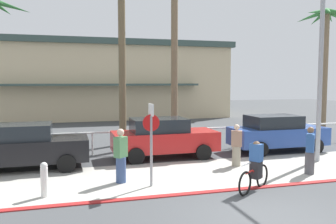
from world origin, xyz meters
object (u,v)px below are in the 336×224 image
pedestrian_2 (310,153)px  streetlight_curb (325,55)px  palm_tree_3 (175,23)px  car_black_1 (25,146)px  bollard_2 (44,179)px  car_blue_3 (277,133)px  pedestrian_1 (121,158)px  pedestrian_0 (236,147)px  palm_tree_2 (121,18)px  cyclist_red_0 (255,167)px  car_red_2 (163,138)px  stop_sign_bike_lane (151,133)px  palm_tree_4 (325,38)px

pedestrian_2 → streetlight_curb: bearing=40.6°
palm_tree_3 → car_black_1: bearing=-147.9°
bollard_2 → car_blue_3: car_blue_3 is taller
palm_tree_3 → car_black_1: palm_tree_3 is taller
palm_tree_3 → pedestrian_1: size_ratio=5.14×
palm_tree_3 → pedestrian_0: bearing=-84.4°
car_black_1 → pedestrian_1: (3.14, -2.68, -0.06)m
palm_tree_2 → cyclist_red_0: size_ratio=5.56×
car_red_2 → pedestrian_2: (4.19, -4.02, -0.10)m
stop_sign_bike_lane → bollard_2: bearing=-176.6°
palm_tree_2 → pedestrian_2: bearing=-55.0°
streetlight_curb → palm_tree_3: size_ratio=0.83×
car_blue_3 → palm_tree_2: bearing=150.0°
palm_tree_4 → pedestrian_0: size_ratio=4.57×
stop_sign_bike_lane → car_blue_3: 7.88m
bollard_2 → palm_tree_3: size_ratio=0.11×
cyclist_red_0 → pedestrian_1: pedestrian_1 is taller
palm_tree_4 → cyclist_red_0: palm_tree_4 is taller
palm_tree_2 → cyclist_red_0: bearing=-73.3°
stop_sign_bike_lane → palm_tree_4: 14.24m
palm_tree_2 → car_blue_3: size_ratio=1.95×
streetlight_curb → car_black_1: streetlight_curb is taller
streetlight_curb → pedestrian_2: size_ratio=4.49×
car_black_1 → palm_tree_2: bearing=45.4°
palm_tree_3 → pedestrian_0: 8.29m
palm_tree_2 → car_blue_3: (6.60, -3.80, -5.55)m
car_red_2 → pedestrian_1: 3.99m
stop_sign_bike_lane → pedestrian_0: 4.18m
palm_tree_3 → car_red_2: (-1.67, -3.86, -5.43)m
palm_tree_3 → pedestrian_1: palm_tree_3 is taller
car_black_1 → car_red_2: size_ratio=1.00×
car_red_2 → pedestrian_2: bearing=-43.8°
palm_tree_3 → car_black_1: size_ratio=2.04×
stop_sign_bike_lane → car_black_1: 5.25m
palm_tree_4 → pedestrian_2: palm_tree_4 is taller
bollard_2 → palm_tree_2: palm_tree_2 is taller
pedestrian_1 → pedestrian_2: 6.52m
pedestrian_1 → palm_tree_2: bearing=81.1°
palm_tree_2 → palm_tree_3: (2.87, 0.16, -0.12)m
pedestrian_2 → bollard_2: bearing=-179.3°
pedestrian_2 → pedestrian_1: bearing=173.5°
car_blue_3 → stop_sign_bike_lane: bearing=-150.8°
palm_tree_4 → pedestrian_1: size_ratio=4.23×
palm_tree_2 → palm_tree_3: bearing=3.3°
palm_tree_2 → palm_tree_3: size_ratio=0.96×
palm_tree_2 → car_black_1: palm_tree_2 is taller
bollard_2 → pedestrian_2: bearing=0.7°
palm_tree_2 → streetlight_curb: bearing=-41.9°
stop_sign_bike_lane → cyclist_red_0: bearing=-22.1°
palm_tree_3 → pedestrian_2: bearing=-72.2°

